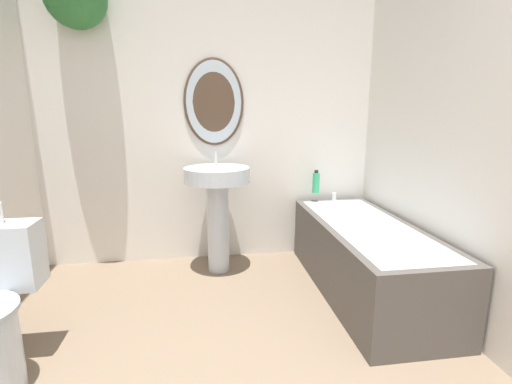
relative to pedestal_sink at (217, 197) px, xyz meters
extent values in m
cube|color=silver|center=(-0.03, 0.32, 0.61)|extent=(2.81, 0.06, 2.40)
ellipsoid|color=#4C3828|center=(0.00, 0.27, 0.72)|extent=(0.48, 0.02, 0.68)
ellipsoid|color=silver|center=(0.00, 0.27, 0.72)|extent=(0.44, 0.01, 0.64)
cube|color=silver|center=(1.35, -1.14, 0.61)|extent=(0.06, 2.97, 2.40)
cylinder|color=silver|center=(0.00, 0.00, -0.24)|extent=(0.17, 0.17, 0.71)
cylinder|color=silver|center=(0.00, 0.00, 0.18)|extent=(0.50, 0.50, 0.11)
cylinder|color=silver|center=(0.00, 0.14, 0.28)|extent=(0.02, 0.02, 0.10)
cube|color=#4C4742|center=(0.99, -0.52, -0.35)|extent=(0.61, 1.51, 0.49)
cube|color=silver|center=(0.99, -0.52, -0.13)|extent=(0.51, 1.41, 0.04)
cylinder|color=silver|center=(0.99, 0.14, -0.07)|extent=(0.04, 0.04, 0.08)
cylinder|color=#38B275|center=(0.83, 0.17, 0.06)|extent=(0.06, 0.06, 0.17)
cylinder|color=black|center=(0.83, 0.17, 0.15)|extent=(0.03, 0.03, 0.02)
camera|label=1|loc=(-0.11, -2.78, 0.65)|focal=26.00mm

